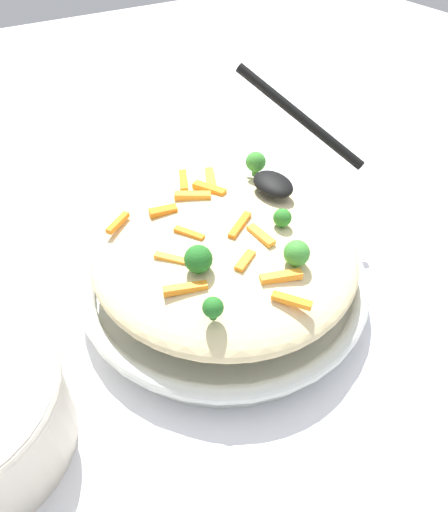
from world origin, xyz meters
TOP-DOWN VIEW (x-y plane):
  - ground_plane at (0.00, 0.00)m, footprint 2.40×2.40m
  - serving_bowl at (0.00, 0.00)m, footprint 0.33×0.33m
  - pasta_mound at (0.00, 0.00)m, footprint 0.29×0.29m
  - carrot_piece_0 at (0.03, 0.02)m, footprint 0.04×0.01m
  - carrot_piece_1 at (-0.07, 0.02)m, footprint 0.04×0.03m
  - carrot_piece_2 at (-0.06, -0.04)m, footprint 0.02×0.03m
  - carrot_piece_3 at (-0.07, 0.00)m, footprint 0.03×0.04m
  - carrot_piece_4 at (0.09, 0.01)m, footprint 0.02×0.04m
  - carrot_piece_5 at (0.12, -0.00)m, footprint 0.03×0.03m
  - carrot_piece_6 at (-0.10, 0.04)m, footprint 0.04×0.03m
  - carrot_piece_7 at (0.05, -0.07)m, footprint 0.02×0.04m
  - carrot_piece_8 at (0.05, -0.01)m, footprint 0.02×0.03m
  - carrot_piece_9 at (0.01, -0.07)m, footprint 0.03×0.03m
  - carrot_piece_10 at (-0.01, -0.04)m, footprint 0.03×0.02m
  - carrot_piece_11 at (0.01, 0.02)m, footprint 0.03×0.04m
  - carrot_piece_12 at (-0.11, 0.01)m, footprint 0.04×0.03m
  - carrot_piece_13 at (-0.07, -0.09)m, footprint 0.03×0.03m
  - broccoli_floret_0 at (0.04, -0.05)m, footprint 0.03×0.03m
  - broccoli_floret_1 at (-0.08, 0.09)m, footprint 0.02×0.02m
  - broccoli_floret_2 at (0.03, 0.06)m, footprint 0.02×0.02m
  - broccoli_floret_3 at (0.09, -0.07)m, footprint 0.02×0.02m
  - broccoli_floret_4 at (0.08, 0.03)m, footprint 0.03×0.03m
  - serving_spoon at (-0.05, 0.11)m, footprint 0.15×0.14m

SIDE VIEW (x-z plane):
  - ground_plane at x=0.00m, z-range 0.00..0.00m
  - serving_bowl at x=0.00m, z-range 0.00..0.04m
  - pasta_mound at x=0.00m, z-range 0.04..0.10m
  - carrot_piece_6 at x=-0.10m, z-range 0.09..0.10m
  - carrot_piece_13 at x=-0.07m, z-range 0.09..0.10m
  - carrot_piece_5 at x=0.12m, z-range 0.09..0.10m
  - carrot_piece_7 at x=0.05m, z-range 0.09..0.10m
  - carrot_piece_12 at x=-0.11m, z-range 0.09..0.10m
  - carrot_piece_9 at x=0.01m, z-range 0.10..0.10m
  - carrot_piece_4 at x=0.09m, z-range 0.09..0.10m
  - carrot_piece_1 at x=-0.07m, z-range 0.10..0.10m
  - carrot_piece_2 at x=-0.06m, z-range 0.10..0.10m
  - carrot_piece_8 at x=0.05m, z-range 0.10..0.10m
  - carrot_piece_3 at x=-0.07m, z-range 0.10..0.11m
  - carrot_piece_10 at x=-0.01m, z-range 0.10..0.10m
  - carrot_piece_0 at x=0.03m, z-range 0.10..0.11m
  - carrot_piece_11 at x=0.01m, z-range 0.10..0.11m
  - broccoli_floret_3 at x=0.09m, z-range 0.10..0.12m
  - broccoli_floret_2 at x=0.03m, z-range 0.10..0.12m
  - broccoli_floret_4 at x=0.08m, z-range 0.09..0.12m
  - broccoli_floret_1 at x=-0.08m, z-range 0.10..0.13m
  - broccoli_floret_0 at x=0.04m, z-range 0.10..0.13m
  - serving_spoon at x=-0.05m, z-range 0.07..0.18m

